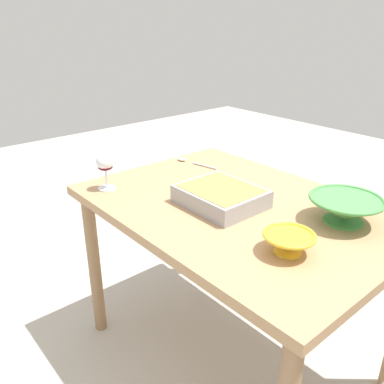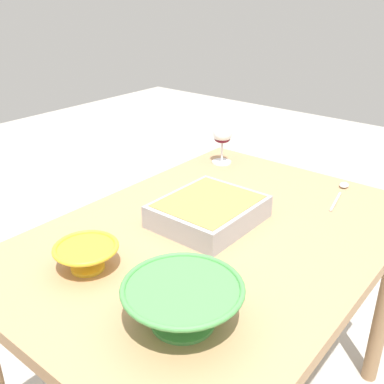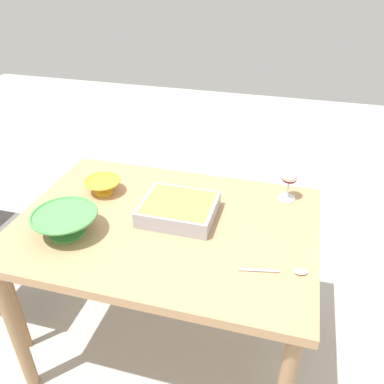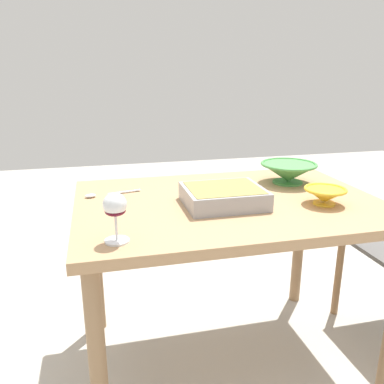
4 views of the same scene
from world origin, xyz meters
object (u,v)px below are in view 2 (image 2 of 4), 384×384
(wine_glass, at_px, (222,137))
(casserole_dish, at_px, (209,210))
(mixing_bowl, at_px, (183,302))
(serving_spoon, at_px, (341,190))
(small_bowl, at_px, (87,255))
(dining_table, at_px, (215,260))

(wine_glass, distance_m, casserole_dish, 0.49)
(wine_glass, relative_size, casserole_dish, 0.52)
(mixing_bowl, xyz_separation_m, serving_spoon, (-0.83, -0.00, -0.05))
(wine_glass, xyz_separation_m, small_bowl, (0.79, 0.17, -0.07))
(casserole_dish, distance_m, mixing_bowl, 0.44)
(small_bowl, xyz_separation_m, serving_spoon, (-0.83, 0.31, -0.03))
(dining_table, xyz_separation_m, casserole_dish, (-0.04, -0.06, 0.13))
(mixing_bowl, distance_m, small_bowl, 0.31)
(casserole_dish, xyz_separation_m, mixing_bowl, (0.38, 0.22, 0.01))
(dining_table, bearing_deg, casserole_dish, -124.95)
(wine_glass, bearing_deg, casserole_dish, 31.17)
(serving_spoon, bearing_deg, mixing_bowl, 0.14)
(wine_glass, distance_m, serving_spoon, 0.48)
(wine_glass, height_order, serving_spoon, wine_glass)
(wine_glass, distance_m, small_bowl, 0.81)
(dining_table, relative_size, serving_spoon, 5.18)
(casserole_dish, bearing_deg, wine_glass, -148.83)
(dining_table, height_order, wine_glass, wine_glass)
(wine_glass, height_order, mixing_bowl, wine_glass)
(wine_glass, relative_size, mixing_bowl, 0.61)
(casserole_dish, bearing_deg, mixing_bowl, 30.40)
(serving_spoon, bearing_deg, dining_table, -18.70)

